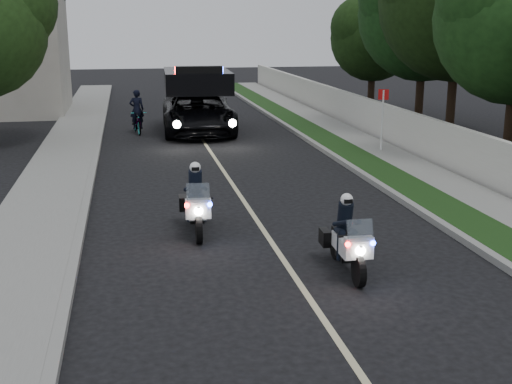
# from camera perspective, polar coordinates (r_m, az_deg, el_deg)

# --- Properties ---
(ground) EXTENTS (120.00, 120.00, 0.00)m
(ground) POSITION_cam_1_polar(r_m,az_deg,el_deg) (11.44, 4.79, -9.40)
(ground) COLOR black
(ground) RESTS_ON ground
(curb_right) EXTENTS (0.20, 60.00, 0.15)m
(curb_right) POSITION_cam_1_polar(r_m,az_deg,el_deg) (21.73, 8.08, 2.25)
(curb_right) COLOR gray
(curb_right) RESTS_ON ground
(grass_verge) EXTENTS (1.20, 60.00, 0.16)m
(grass_verge) POSITION_cam_1_polar(r_m,az_deg,el_deg) (21.96, 9.81, 2.32)
(grass_verge) COLOR #193814
(grass_verge) RESTS_ON ground
(sidewalk_right) EXTENTS (1.40, 60.00, 0.16)m
(sidewalk_right) POSITION_cam_1_polar(r_m,az_deg,el_deg) (22.45, 12.92, 2.43)
(sidewalk_right) COLOR gray
(sidewalk_right) RESTS_ON ground
(property_wall) EXTENTS (0.22, 60.00, 1.50)m
(property_wall) POSITION_cam_1_polar(r_m,az_deg,el_deg) (22.75, 15.32, 4.16)
(property_wall) COLOR beige
(property_wall) RESTS_ON ground
(curb_left) EXTENTS (0.20, 60.00, 0.15)m
(curb_left) POSITION_cam_1_polar(r_m,az_deg,el_deg) (20.60, -14.04, 1.28)
(curb_left) COLOR gray
(curb_left) RESTS_ON ground
(sidewalk_left) EXTENTS (2.00, 60.00, 0.16)m
(sidewalk_left) POSITION_cam_1_polar(r_m,az_deg,el_deg) (20.69, -17.08, 1.13)
(sidewalk_left) COLOR gray
(sidewalk_left) RESTS_ON ground
(lane_marking) EXTENTS (0.12, 50.00, 0.01)m
(lane_marking) POSITION_cam_1_polar(r_m,az_deg,el_deg) (20.78, -2.68, 1.62)
(lane_marking) COLOR #BFB78C
(lane_marking) RESTS_ON ground
(police_moto_left) EXTENTS (0.75, 1.92, 1.60)m
(police_moto_left) POSITION_cam_1_polar(r_m,az_deg,el_deg) (15.06, -5.13, -3.46)
(police_moto_left) COLOR white
(police_moto_left) RESTS_ON ground
(police_moto_right) EXTENTS (0.69, 1.80, 1.52)m
(police_moto_right) POSITION_cam_1_polar(r_m,az_deg,el_deg) (12.82, 7.81, -6.80)
(police_moto_right) COLOR silver
(police_moto_right) RESTS_ON ground
(police_suv) EXTENTS (3.24, 6.52, 3.11)m
(police_suv) POSITION_cam_1_polar(r_m,az_deg,el_deg) (28.79, -5.00, 5.17)
(police_suv) COLOR black
(police_suv) RESTS_ON ground
(bicycle) EXTENTS (0.87, 1.92, 0.97)m
(bicycle) POSITION_cam_1_polar(r_m,az_deg,el_deg) (28.84, -10.19, 5.02)
(bicycle) COLOR black
(bicycle) RESTS_ON ground
(cyclist) EXTENTS (0.62, 0.43, 1.67)m
(cyclist) POSITION_cam_1_polar(r_m,az_deg,el_deg) (28.84, -10.19, 5.02)
(cyclist) COLOR black
(cyclist) RESTS_ON ground
(sign_post) EXTENTS (0.49, 0.49, 2.41)m
(sign_post) POSITION_cam_1_polar(r_m,az_deg,el_deg) (24.30, 10.74, 3.25)
(sign_post) COLOR red
(sign_post) RESTS_ON ground
(tree_right_b) EXTENTS (7.00, 7.00, 9.18)m
(tree_right_b) POSITION_cam_1_polar(r_m,az_deg,el_deg) (23.76, 20.83, 2.30)
(tree_right_b) COLOR #1C4316
(tree_right_b) RESTS_ON ground
(tree_right_c) EXTENTS (7.42, 7.42, 10.51)m
(tree_right_c) POSITION_cam_1_polar(r_m,az_deg,el_deg) (28.61, 16.33, 4.59)
(tree_right_c) COLOR black
(tree_right_c) RESTS_ON ground
(tree_right_d) EXTENTS (6.18, 6.18, 9.60)m
(tree_right_d) POSITION_cam_1_polar(r_m,az_deg,el_deg) (30.85, 13.81, 5.43)
(tree_right_d) COLOR #193F15
(tree_right_d) RESTS_ON ground
(tree_right_e) EXTENTS (5.64, 5.64, 7.43)m
(tree_right_e) POSITION_cam_1_polar(r_m,az_deg,el_deg) (35.97, 9.86, 6.87)
(tree_right_e) COLOR #1A3510
(tree_right_e) RESTS_ON ground
(tree_left_far) EXTENTS (6.83, 6.83, 10.88)m
(tree_left_far) POSITION_cam_1_polar(r_m,az_deg,el_deg) (39.09, -20.79, 6.74)
(tree_left_far) COLOR black
(tree_left_far) RESTS_ON ground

